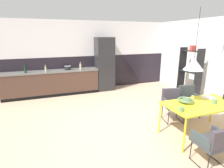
{
  "coord_description": "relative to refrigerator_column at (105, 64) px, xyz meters",
  "views": [
    {
      "loc": [
        -1.69,
        -3.43,
        2.1
      ],
      "look_at": [
        -0.13,
        0.82,
        0.86
      ],
      "focal_mm": 28.74,
      "sensor_mm": 36.0,
      "label": 1
    }
  ],
  "objects": [
    {
      "name": "ground_plane",
      "position": [
        -0.42,
        -3.16,
        -1.02
      ],
      "size": [
        9.31,
        9.31,
        0.0
      ],
      "primitive_type": "plane",
      "color": "tan"
    },
    {
      "name": "back_wall_splashback_dark",
      "position": [
        -0.42,
        0.36,
        -0.36
      ],
      "size": [
        6.69,
        0.12,
        1.32
      ],
      "primitive_type": "cube",
      "color": "black",
      "rests_on": "ground"
    },
    {
      "name": "back_wall_panel_upper",
      "position": [
        -0.42,
        0.36,
        0.96
      ],
      "size": [
        6.69,
        0.12,
        1.32
      ],
      "primitive_type": "cube",
      "color": "silver",
      "rests_on": "back_wall_splashback_dark"
    },
    {
      "name": "kitchen_counter",
      "position": [
        -1.98,
        -0.0,
        -0.57
      ],
      "size": [
        3.29,
        0.63,
        0.88
      ],
      "color": "#473026",
      "rests_on": "ground"
    },
    {
      "name": "refrigerator_column",
      "position": [
        0.0,
        0.0,
        0.0
      ],
      "size": [
        0.66,
        0.6,
        2.03
      ],
      "primitive_type": "cube",
      "color": "#232326",
      "rests_on": "ground"
    },
    {
      "name": "dining_table",
      "position": [
        0.86,
        -3.97,
        -0.33
      ],
      "size": [
        1.58,
        0.83,
        0.73
      ],
      "color": "gold",
      "rests_on": "ground"
    },
    {
      "name": "armchair_by_stool",
      "position": [
        0.77,
        -3.15,
        -0.5
      ],
      "size": [
        0.57,
        0.56,
        0.8
      ],
      "rotation": [
        0.0,
        0.0,
        2.91
      ],
      "color": "#35393C",
      "rests_on": "ground"
    },
    {
      "name": "armchair_near_window",
      "position": [
        1.36,
        -3.06,
        -0.51
      ],
      "size": [
        0.53,
        0.52,
        0.81
      ],
      "rotation": [
        0.0,
        0.0,
        3.04
      ],
      "color": "#35393C",
      "rests_on": "ground"
    },
    {
      "name": "armchair_head_of_table",
      "position": [
        0.29,
        -4.8,
        -0.53
      ],
      "size": [
        0.51,
        0.49,
        0.74
      ],
      "rotation": [
        0.0,
        0.0,
        -0.04
      ],
      "color": "#35393C",
      "rests_on": "ground"
    },
    {
      "name": "fruit_bowl",
      "position": [
        0.56,
        -3.81,
        -0.23
      ],
      "size": [
        0.33,
        0.33,
        0.09
      ],
      "color": "#4C704C",
      "rests_on": "dining_table"
    },
    {
      "name": "open_book",
      "position": [
        1.28,
        -3.74,
        -0.28
      ],
      "size": [
        0.24,
        0.23,
        0.02
      ],
      "color": "white",
      "rests_on": "dining_table"
    },
    {
      "name": "mug_short_terracotta",
      "position": [
        0.87,
        -3.69,
        -0.24
      ],
      "size": [
        0.11,
        0.07,
        0.09
      ],
      "color": "gold",
      "rests_on": "dining_table"
    },
    {
      "name": "mug_tall_blue",
      "position": [
        1.08,
        -4.06,
        -0.24
      ],
      "size": [
        0.14,
        0.09,
        0.1
      ],
      "color": "#5B8456",
      "rests_on": "dining_table"
    },
    {
      "name": "mug_white_ceramic",
      "position": [
        0.17,
        -4.14,
        -0.24
      ],
      "size": [
        0.13,
        0.08,
        0.09
      ],
      "color": "#5B8456",
      "rests_on": "dining_table"
    },
    {
      "name": "cooking_pot",
      "position": [
        -1.41,
        0.0,
        -0.06
      ],
      "size": [
        0.23,
        0.23,
        0.17
      ],
      "color": "black",
      "rests_on": "kitchen_counter"
    },
    {
      "name": "bottle_oil_tall",
      "position": [
        -0.97,
        -0.19,
        -0.02
      ],
      "size": [
        0.07,
        0.07,
        0.29
      ],
      "color": "tan",
      "rests_on": "kitchen_counter"
    },
    {
      "name": "bottle_spice_small",
      "position": [
        -2.16,
        -0.19,
        -0.04
      ],
      "size": [
        0.06,
        0.06,
        0.25
      ],
      "color": "tan",
      "rests_on": "kitchen_counter"
    },
    {
      "name": "bottle_wine_green",
      "position": [
        -2.8,
        -0.09,
        -0.02
      ],
      "size": [
        0.07,
        0.07,
        0.27
      ],
      "color": "#0F3319",
      "rests_on": "kitchen_counter"
    },
    {
      "name": "open_shelf_unit",
      "position": [
        2.34,
        -1.99,
        -0.11
      ],
      "size": [
        0.3,
        0.79,
        1.78
      ],
      "rotation": [
        0.0,
        0.0,
        -1.57
      ],
      "color": "black",
      "rests_on": "ground"
    },
    {
      "name": "pendant_lamp_over_table_near",
      "position": [
        0.54,
        -3.93,
        0.55
      ],
      "size": [
        0.38,
        0.38,
        1.14
      ],
      "color": "black"
    },
    {
      "name": "pendant_lamp_over_table_far",
      "position": [
        1.17,
        -3.99,
        0.59
      ],
      "size": [
        0.31,
        0.31,
        1.13
      ],
      "color": "black"
    }
  ]
}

